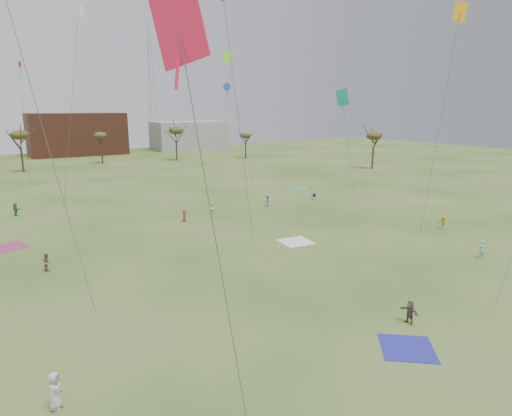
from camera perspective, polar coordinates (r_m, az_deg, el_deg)
ground at (r=29.71m, az=12.74°, el=-14.94°), size 260.00×260.00×0.00m
flyer_near_left at (r=23.92m, az=-24.68°, el=-20.79°), size 0.94×1.07×1.85m
spectator_fore_b at (r=41.83m, az=-25.54°, el=-6.37°), size 0.77×0.89×1.58m
spectator_fore_c at (r=30.91m, az=19.37°, el=-12.63°), size 0.52×1.46×1.55m
flyer_mid_b at (r=54.76m, az=23.14°, el=-1.69°), size 0.93×1.23×1.69m
flyer_mid_c at (r=45.91m, az=27.28°, el=-4.81°), size 0.65×0.45×1.72m
spectator_mid_e at (r=57.69m, az=-5.68°, el=-0.06°), size 0.92×0.93×1.52m
flyer_far_a at (r=64.42m, az=-28.79°, el=-0.16°), size 1.10×1.66×1.71m
flyer_far_b at (r=54.49m, az=-9.32°, el=-1.00°), size 0.82×0.82×1.44m
flyer_far_c at (r=61.87m, az=1.48°, el=0.95°), size 1.02×1.22×1.64m
blanket_blue at (r=28.31m, az=19.07°, el=-16.86°), size 4.24×4.24×0.03m
blanket_cream at (r=46.08m, az=5.20°, el=-4.41°), size 3.42×3.42×0.03m
blanket_plum at (r=50.76m, az=-29.53°, el=-4.45°), size 3.98×3.98×0.03m
blanket_olive at (r=76.23m, az=5.54°, el=2.57°), size 4.48×4.48×0.03m
camp_chair_right at (r=67.26m, az=7.50°, el=1.34°), size 0.68×0.66×0.87m
kites_aloft at (r=44.39m, az=-7.30°, el=20.78°), size 67.53×60.53×24.68m
tree_line at (r=99.02m, az=-22.70°, el=8.18°), size 117.44×49.32×8.91m
building_brick at (r=140.62m, az=-22.30°, el=8.92°), size 26.00×16.00×12.00m
building_grey at (r=148.81m, az=-8.59°, el=9.33°), size 24.00×12.00×9.00m
radio_tower at (r=151.56m, az=-13.46°, el=14.76°), size 1.51×1.72×41.00m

